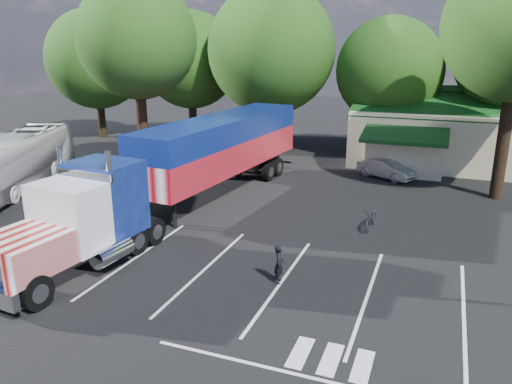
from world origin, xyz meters
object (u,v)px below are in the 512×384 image
(semi_truck, at_px, (194,160))
(bicycle, at_px, (372,218))
(tour_bus, at_px, (15,161))
(silver_sedan, at_px, (386,169))
(woman, at_px, (279,264))

(semi_truck, bearing_deg, bicycle, 7.56)
(tour_bus, bearing_deg, silver_sedan, 6.07)
(woman, distance_m, silver_sedan, 16.80)
(semi_truck, distance_m, tour_bus, 12.15)
(semi_truck, height_order, silver_sedan, semi_truck)
(silver_sedan, bearing_deg, tour_bus, 142.85)
(woman, bearing_deg, tour_bus, 60.61)
(bicycle, relative_size, tour_bus, 0.16)
(semi_truck, relative_size, silver_sedan, 5.96)
(silver_sedan, bearing_deg, woman, -159.94)
(bicycle, bearing_deg, woman, -104.04)
(tour_bus, relative_size, silver_sedan, 3.15)
(bicycle, bearing_deg, tour_bus, -173.31)
(semi_truck, xyz_separation_m, silver_sedan, (8.90, 9.97, -2.07))
(woman, relative_size, tour_bus, 0.12)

